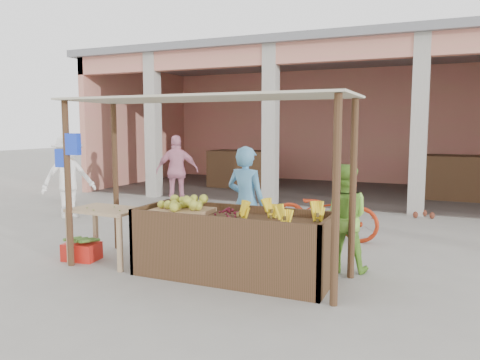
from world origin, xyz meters
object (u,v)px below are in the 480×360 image
at_px(side_table, 106,218).
at_px(motorcycle, 325,211).
at_px(vendor_green, 343,215).
at_px(fruit_stall, 232,248).
at_px(vendor_blue, 246,199).
at_px(red_crate, 82,251).

height_order(side_table, motorcycle, motorcycle).
bearing_deg(vendor_green, fruit_stall, 23.86).
height_order(fruit_stall, vendor_blue, vendor_blue).
bearing_deg(vendor_blue, fruit_stall, 109.20).
bearing_deg(fruit_stall, red_crate, -176.00).
xyz_separation_m(vendor_green, motorcycle, (-0.64, 1.64, -0.27)).
height_order(side_table, vendor_blue, vendor_blue).
distance_m(red_crate, motorcycle, 4.08).
xyz_separation_m(vendor_blue, motorcycle, (0.82, 1.63, -0.40)).
relative_size(side_table, vendor_green, 0.66).
relative_size(side_table, red_crate, 2.07).
xyz_separation_m(side_table, red_crate, (-0.45, -0.04, -0.54)).
bearing_deg(vendor_blue, vendor_green, -172.31).
bearing_deg(side_table, vendor_green, 20.25).
xyz_separation_m(side_table, motorcycle, (2.60, 2.64, -0.16)).
height_order(vendor_blue, motorcycle, vendor_blue).
relative_size(fruit_stall, vendor_blue, 1.43).
bearing_deg(motorcycle, vendor_blue, 149.46).
xyz_separation_m(side_table, vendor_blue, (1.78, 1.02, 0.24)).
distance_m(red_crate, vendor_blue, 2.59).
bearing_deg(vendor_blue, motorcycle, -108.67).
xyz_separation_m(fruit_stall, vendor_blue, (-0.18, 0.89, 0.51)).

